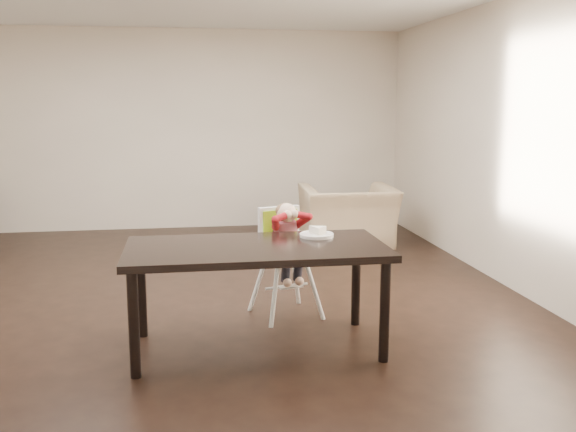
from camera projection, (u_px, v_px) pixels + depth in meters
name	position (u px, v px, depth m)	size (l,w,h in m)	color
ground	(189.00, 304.00, 5.57)	(7.00, 7.00, 0.00)	black
room_walls	(182.00, 87.00, 5.25)	(6.02, 7.02, 2.71)	beige
dining_table	(256.00, 257.00, 4.46)	(1.80, 0.90, 0.75)	black
high_chair	(285.00, 236.00, 5.19)	(0.48, 0.48, 0.94)	white
plate	(317.00, 233.00, 4.75)	(0.33, 0.33, 0.07)	white
armchair	(348.00, 206.00, 7.80)	(1.10, 0.72, 0.96)	tan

